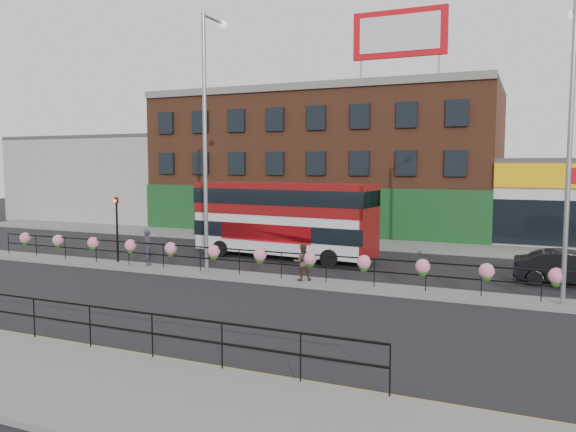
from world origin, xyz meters
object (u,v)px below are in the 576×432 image
at_px(car, 570,268).
at_px(pedestrian_a, 148,247).
at_px(lamp_column_west, 208,120).
at_px(lamp_column_east, 570,127).
at_px(pedestrian_b, 302,262).
at_px(double_decker_bus, 283,212).

distance_m(car, pedestrian_a, 18.57).
xyz_separation_m(car, lamp_column_west, (-14.89, -3.62, 6.19)).
height_order(lamp_column_west, lamp_column_east, lamp_column_west).
relative_size(car, lamp_column_west, 0.38).
bearing_deg(pedestrian_b, pedestrian_a, -30.34).
xyz_separation_m(double_decker_bus, pedestrian_a, (-4.79, -5.05, -1.43)).
xyz_separation_m(pedestrian_a, lamp_column_west, (3.29, 0.18, 5.89)).
bearing_deg(lamp_column_west, lamp_column_east, -1.36).
bearing_deg(pedestrian_a, lamp_column_west, -108.26).
bearing_deg(lamp_column_west, pedestrian_b, -5.62).
xyz_separation_m(double_decker_bus, lamp_column_west, (-1.50, -4.86, 4.46)).
bearing_deg(lamp_column_west, pedestrian_a, -176.83).
distance_m(double_decker_bus, lamp_column_east, 14.44).
height_order(car, lamp_column_west, lamp_column_west).
relative_size(car, pedestrian_b, 2.82).
distance_m(pedestrian_a, pedestrian_b, 8.02).
relative_size(double_decker_bus, pedestrian_a, 5.79).
bearing_deg(double_decker_bus, pedestrian_a, -133.50).
relative_size(car, pedestrian_a, 2.51).
distance_m(pedestrian_b, lamp_column_east, 11.05).
relative_size(double_decker_bus, car, 2.30).
height_order(car, pedestrian_b, pedestrian_b).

